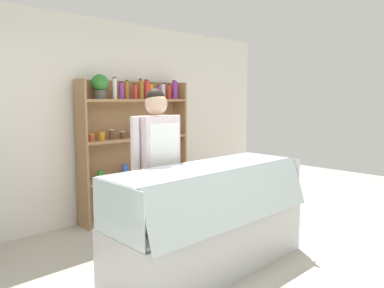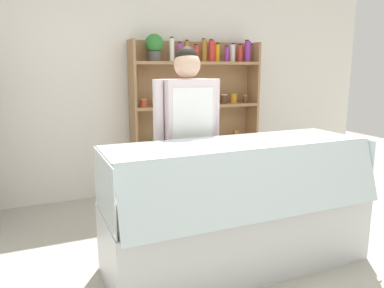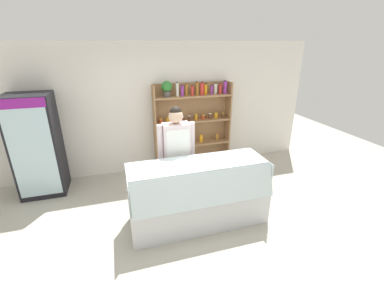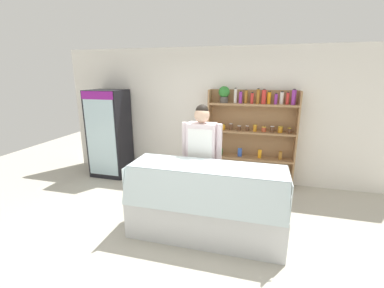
# 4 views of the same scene
# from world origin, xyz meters

# --- Properties ---
(ground_plane) EXTENTS (12.00, 12.00, 0.00)m
(ground_plane) POSITION_xyz_m (0.00, 0.00, 0.00)
(ground_plane) COLOR #B7B2A3
(back_wall) EXTENTS (6.80, 0.10, 2.70)m
(back_wall) POSITION_xyz_m (0.00, 2.21, 1.35)
(back_wall) COLOR white
(back_wall) RESTS_ON ground
(drinks_fridge) EXTENTS (0.75, 0.67, 1.86)m
(drinks_fridge) POSITION_xyz_m (-2.34, 1.76, 0.93)
(drinks_fridge) COLOR black
(drinks_fridge) RESTS_ON ground
(shelving_unit) EXTENTS (1.68, 0.29, 1.96)m
(shelving_unit) POSITION_xyz_m (0.63, 2.01, 1.11)
(shelving_unit) COLOR #9E754C
(shelving_unit) RESTS_ON ground
(deli_display_case) EXTENTS (2.09, 0.81, 1.01)m
(deli_display_case) POSITION_xyz_m (0.16, 0.08, 0.31)
(deli_display_case) COLOR silver
(deli_display_case) RESTS_ON ground
(shop_clerk) EXTENTS (0.62, 0.25, 1.75)m
(shop_clerk) POSITION_xyz_m (-0.03, 0.64, 1.04)
(shop_clerk) COLOR #383D51
(shop_clerk) RESTS_ON ground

